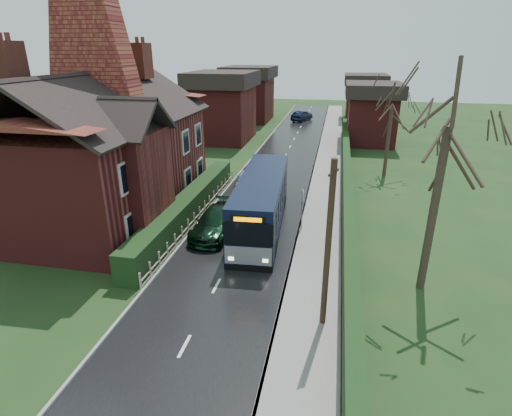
% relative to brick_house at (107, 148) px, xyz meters
% --- Properties ---
extents(ground, '(140.00, 140.00, 0.00)m').
position_rel_brick_house_xyz_m(ground, '(8.73, -4.78, -4.38)').
color(ground, '#2B411C').
rests_on(ground, ground).
extents(road, '(6.00, 100.00, 0.02)m').
position_rel_brick_house_xyz_m(road, '(8.73, 5.22, -4.37)').
color(road, black).
rests_on(road, ground).
extents(pavement, '(2.50, 100.00, 0.14)m').
position_rel_brick_house_xyz_m(pavement, '(12.98, 5.22, -4.31)').
color(pavement, slate).
rests_on(pavement, ground).
extents(kerb_right, '(0.12, 100.00, 0.14)m').
position_rel_brick_house_xyz_m(kerb_right, '(11.78, 5.22, -4.31)').
color(kerb_right, gray).
rests_on(kerb_right, ground).
extents(kerb_left, '(0.12, 100.00, 0.10)m').
position_rel_brick_house_xyz_m(kerb_left, '(5.68, 5.22, -4.33)').
color(kerb_left, gray).
rests_on(kerb_left, ground).
extents(front_hedge, '(1.20, 16.00, 1.60)m').
position_rel_brick_house_xyz_m(front_hedge, '(4.83, 0.22, -3.58)').
color(front_hedge, black).
rests_on(front_hedge, ground).
extents(picket_fence, '(0.10, 16.00, 0.90)m').
position_rel_brick_house_xyz_m(picket_fence, '(5.58, 0.22, -3.93)').
color(picket_fence, tan).
rests_on(picket_fence, ground).
extents(right_wall_hedge, '(0.60, 50.00, 1.80)m').
position_rel_brick_house_xyz_m(right_wall_hedge, '(14.53, 5.22, -3.36)').
color(right_wall_hedge, maroon).
rests_on(right_wall_hedge, ground).
extents(brick_house, '(9.30, 14.60, 10.30)m').
position_rel_brick_house_xyz_m(brick_house, '(0.00, 0.00, 0.00)').
color(brick_house, maroon).
rests_on(brick_house, ground).
extents(bus, '(3.04, 10.53, 3.16)m').
position_rel_brick_house_xyz_m(bus, '(9.54, -0.12, -2.81)').
color(bus, black).
rests_on(bus, ground).
extents(car_silver, '(1.86, 4.37, 1.47)m').
position_rel_brick_house_xyz_m(car_silver, '(7.23, 7.22, -3.64)').
color(car_silver, silver).
rests_on(car_silver, ground).
extents(car_green, '(2.21, 5.05, 1.44)m').
position_rel_brick_house_xyz_m(car_green, '(7.13, -1.43, -3.65)').
color(car_green, black).
rests_on(car_green, ground).
extents(car_distant, '(2.98, 4.63, 1.44)m').
position_rel_brick_house_xyz_m(car_distant, '(8.41, 38.28, -3.66)').
color(car_distant, black).
rests_on(car_distant, ground).
extents(bus_stop_sign, '(0.15, 0.40, 2.62)m').
position_rel_brick_house_xyz_m(bus_stop_sign, '(11.93, -0.31, -2.65)').
color(bus_stop_sign, slate).
rests_on(bus_stop_sign, ground).
extents(telegraph_pole, '(0.35, 0.83, 6.63)m').
position_rel_brick_house_xyz_m(telegraph_pole, '(13.53, -8.56, -1.02)').
color(telegraph_pole, black).
rests_on(telegraph_pole, ground).
extents(tree_right_near, '(4.76, 4.76, 10.27)m').
position_rel_brick_house_xyz_m(tree_right_near, '(17.73, -5.00, 3.30)').
color(tree_right_near, '#35281F').
rests_on(tree_right_near, ground).
extents(tree_right_far, '(4.13, 4.13, 7.99)m').
position_rel_brick_house_xyz_m(tree_right_far, '(17.73, 12.19, 1.59)').
color(tree_right_far, '#35281F').
rests_on(tree_right_far, ground).
extents(tree_house_side, '(4.33, 4.33, 9.84)m').
position_rel_brick_house_xyz_m(tree_house_side, '(-2.49, 6.91, 2.97)').
color(tree_house_side, '#3D2E24').
rests_on(tree_house_side, ground).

